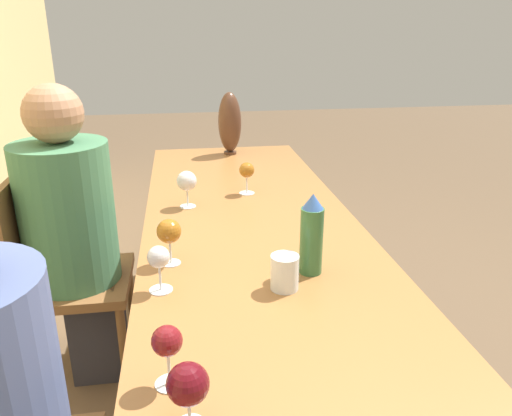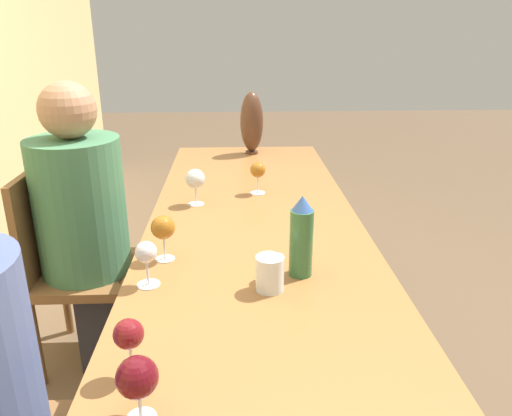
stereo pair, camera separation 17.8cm
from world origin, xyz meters
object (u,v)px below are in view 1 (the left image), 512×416
object	(u,v)px
wine_glass_5	(169,232)
water_bottle	(312,235)
water_tumbler	(285,272)
person_far	(73,230)
vase	(230,123)
wine_glass_2	(247,171)
wine_glass_3	(167,343)
chair_far	(58,273)
wine_glass_6	(187,182)
wine_glass_4	(159,259)
wine_glass_0	(188,385)

from	to	relation	value
wine_glass_5	water_bottle	bearing A→B (deg)	-105.83
water_tumbler	person_far	size ratio (longest dim) A/B	0.08
vase	wine_glass_2	size ratio (longest dim) A/B	2.48
wine_glass_2	person_far	distance (m)	0.77
wine_glass_2	wine_glass_3	size ratio (longest dim) A/B	1.01
vase	chair_far	distance (m)	1.27
wine_glass_6	person_far	distance (m)	0.50
wine_glass_4	chair_far	size ratio (longest dim) A/B	0.16
wine_glass_5	wine_glass_6	distance (m)	0.52
water_bottle	wine_glass_3	size ratio (longest dim) A/B	1.79
wine_glass_5	vase	bearing A→B (deg)	-13.52
water_bottle	water_tumbler	xyz separation A→B (m)	(-0.09, 0.10, -0.07)
water_bottle	wine_glass_0	xyz separation A→B (m)	(-0.58, 0.38, -0.03)
wine_glass_0	wine_glass_6	distance (m)	1.22
wine_glass_4	wine_glass_5	xyz separation A→B (m)	(0.17, -0.03, 0.01)
wine_glass_0	wine_glass_4	size ratio (longest dim) A/B	1.01
water_bottle	water_tumbler	size ratio (longest dim) A/B	2.45
water_tumbler	wine_glass_4	world-z (taller)	wine_glass_4
wine_glass_3	chair_far	world-z (taller)	chair_far
water_tumbler	wine_glass_3	bearing A→B (deg)	138.37
person_far	chair_far	bearing A→B (deg)	90.00
wine_glass_3	wine_glass_2	bearing A→B (deg)	-15.03
wine_glass_0	wine_glass_2	xyz separation A→B (m)	(1.35, -0.29, 0.01)
vase	wine_glass_4	distance (m)	1.58
wine_glass_3	person_far	xyz separation A→B (m)	(1.07, 0.40, -0.18)
wine_glass_5	chair_far	bearing A→B (deg)	44.02
wine_glass_0	wine_glass_5	world-z (taller)	wine_glass_5
vase	water_bottle	bearing A→B (deg)	-176.36
chair_far	person_far	distance (m)	0.20
wine_glass_4	person_far	xyz separation A→B (m)	(0.67, 0.37, -0.17)
water_tumbler	wine_glass_5	size ratio (longest dim) A/B	0.69
chair_far	wine_glass_3	bearing A→B (deg)	-155.59
vase	wine_glass_3	xyz separation A→B (m)	(-1.95, 0.33, -0.08)
wine_glass_3	wine_glass_6	world-z (taller)	wine_glass_6
water_tumbler	wine_glass_5	xyz separation A→B (m)	(0.21, 0.33, 0.06)
vase	wine_glass_5	bearing A→B (deg)	166.48
wine_glass_0	wine_glass_2	world-z (taller)	wine_glass_2
wine_glass_2	wine_glass_3	bearing A→B (deg)	164.97
water_tumbler	wine_glass_5	bearing A→B (deg)	57.30
wine_glass_2	person_far	size ratio (longest dim) A/B	0.11
wine_glass_5	wine_glass_2	bearing A→B (deg)	-26.98
wine_glass_0	wine_glass_4	distance (m)	0.53
wine_glass_6	wine_glass_3	bearing A→B (deg)	176.73
vase	wine_glass_4	bearing A→B (deg)	166.95
chair_far	water_tumbler	bearing A→B (deg)	-131.25
water_tumbler	wine_glass_3	world-z (taller)	wine_glass_3
vase	person_far	distance (m)	1.17
wine_glass_4	chair_far	distance (m)	0.89
chair_far	wine_glass_2	bearing A→B (deg)	-79.59
vase	wine_glass_3	distance (m)	1.98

